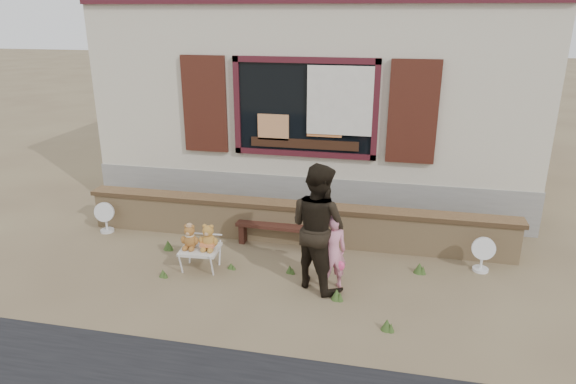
% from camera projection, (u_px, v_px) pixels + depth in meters
% --- Properties ---
extents(ground, '(80.00, 80.00, 0.00)m').
position_uv_depth(ground, '(280.00, 268.00, 7.62)').
color(ground, brown).
rests_on(ground, ground).
extents(shopfront, '(8.04, 5.13, 4.00)m').
position_uv_depth(shopfront, '(326.00, 90.00, 11.09)').
color(shopfront, '#B6AA93').
rests_on(shopfront, ground).
extents(brick_wall, '(7.10, 0.36, 0.67)m').
position_uv_depth(brick_wall, '(293.00, 222.00, 8.43)').
color(brick_wall, tan).
rests_on(brick_wall, ground).
extents(bench, '(1.45, 0.36, 0.37)m').
position_uv_depth(bench, '(280.00, 230.00, 8.30)').
color(bench, '#351912').
rests_on(bench, ground).
extents(folding_chair, '(0.58, 0.52, 0.34)m').
position_uv_depth(folding_chair, '(200.00, 250.00, 7.51)').
color(folding_chair, beige).
rests_on(folding_chair, ground).
extents(teddy_bear_left, '(0.29, 0.25, 0.37)m').
position_uv_depth(teddy_bear_left, '(190.00, 236.00, 7.46)').
color(teddy_bear_left, brown).
rests_on(teddy_bear_left, folding_chair).
extents(teddy_bear_right, '(0.30, 0.27, 0.39)m').
position_uv_depth(teddy_bear_right, '(209.00, 236.00, 7.42)').
color(teddy_bear_right, olive).
rests_on(teddy_bear_right, folding_chair).
extents(child, '(0.46, 0.39, 1.08)m').
position_uv_depth(child, '(332.00, 252.00, 6.93)').
color(child, pink).
rests_on(child, ground).
extents(adult, '(1.08, 1.03, 1.76)m').
position_uv_depth(adult, '(318.00, 227.00, 6.88)').
color(adult, black).
rests_on(adult, ground).
extents(fan_left, '(0.35, 0.23, 0.55)m').
position_uv_depth(fan_left, '(106.00, 217.00, 8.80)').
color(fan_left, silver).
rests_on(fan_left, ground).
extents(fan_right, '(0.34, 0.23, 0.54)m').
position_uv_depth(fan_right, '(482.00, 254.00, 7.47)').
color(fan_right, white).
rests_on(fan_right, ground).
extents(grass_tufts, '(4.08, 1.70, 0.16)m').
position_uv_depth(grass_tufts, '(301.00, 274.00, 7.31)').
color(grass_tufts, '#365020').
rests_on(grass_tufts, ground).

